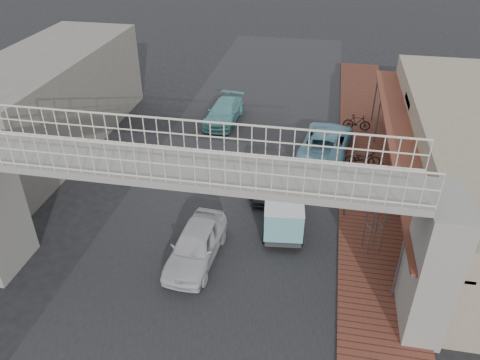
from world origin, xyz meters
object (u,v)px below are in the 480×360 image
at_px(white_hatchback, 196,245).
at_px(angkot_van, 284,205).
at_px(motorcycle_near, 362,158).
at_px(angkot_curb, 326,141).
at_px(angkot_far, 224,112).
at_px(arrow_sign, 366,176).
at_px(street_clock, 379,201).
at_px(motorcycle_far, 357,122).
at_px(dark_sedan, 269,176).

xyz_separation_m(white_hatchback, angkot_van, (3.12, 2.68, 0.40)).
height_order(angkot_van, motorcycle_near, angkot_van).
height_order(angkot_curb, angkot_van, angkot_van).
bearing_deg(angkot_far, arrow_sign, -44.29).
xyz_separation_m(white_hatchback, arrow_sign, (6.35, 3.79, 1.58)).
bearing_deg(arrow_sign, angkot_van, -152.94).
distance_m(angkot_curb, angkot_van, 7.13).
xyz_separation_m(angkot_curb, street_clock, (2.06, -7.89, 1.72)).
relative_size(white_hatchback, angkot_van, 1.12).
distance_m(angkot_van, motorcycle_far, 10.61).
relative_size(angkot_curb, arrow_sign, 1.96).
bearing_deg(white_hatchback, motorcycle_near, 55.18).
distance_m(motorcycle_near, motorcycle_far, 4.40).
bearing_deg(motorcycle_near, white_hatchback, 134.22).
height_order(dark_sedan, angkot_van, angkot_van).
distance_m(dark_sedan, motorcycle_near, 5.26).
bearing_deg(motorcycle_near, motorcycle_far, -5.13).
height_order(angkot_far, motorcycle_far, angkot_far).
relative_size(angkot_curb, angkot_far, 1.22).
relative_size(dark_sedan, motorcycle_near, 2.18).
xyz_separation_m(angkot_far, arrow_sign, (8.00, -8.86, 1.65)).
relative_size(white_hatchback, street_clock, 1.46).
bearing_deg(angkot_curb, dark_sedan, 64.66).
distance_m(street_clock, arrow_sign, 2.10).
xyz_separation_m(motorcycle_near, arrow_sign, (-0.25, -4.57, 1.69)).
xyz_separation_m(dark_sedan, motorcycle_far, (4.31, 7.13, -0.09)).
bearing_deg(motorcycle_near, arrow_sign, 169.40).
relative_size(motorcycle_near, arrow_sign, 0.69).
bearing_deg(motorcycle_far, angkot_van, 166.26).
relative_size(angkot_far, motorcycle_near, 2.33).
bearing_deg(dark_sedan, motorcycle_far, 55.93).
bearing_deg(angkot_curb, white_hatchback, 71.51).
xyz_separation_m(motorcycle_far, arrow_sign, (-0.07, -8.96, 1.70)).
distance_m(angkot_curb, motorcycle_near, 2.29).
distance_m(white_hatchback, motorcycle_near, 10.65).
relative_size(street_clock, arrow_sign, 1.05).
distance_m(motorcycle_far, arrow_sign, 9.12).
relative_size(motorcycle_far, street_clock, 0.56).
height_order(white_hatchback, arrow_sign, arrow_sign).
height_order(angkot_van, motorcycle_far, angkot_van).
relative_size(angkot_curb, motorcycle_far, 3.32).
relative_size(white_hatchback, angkot_far, 0.95).
xyz_separation_m(motorcycle_far, street_clock, (0.34, -11.02, 1.87)).
xyz_separation_m(angkot_far, motorcycle_near, (8.25, -4.30, -0.04)).
relative_size(angkot_van, arrow_sign, 1.37).
distance_m(angkot_far, arrow_sign, 12.05).
height_order(white_hatchback, dark_sedan, white_hatchback).
height_order(white_hatchback, angkot_far, white_hatchback).
relative_size(angkot_far, motorcycle_far, 2.73).
bearing_deg(angkot_van, white_hatchback, -145.39).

